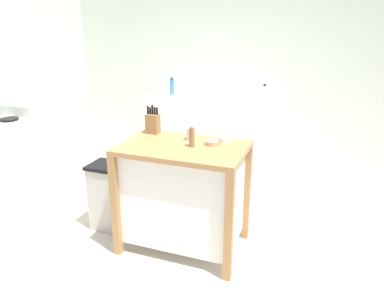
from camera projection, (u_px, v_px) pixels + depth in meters
ground_plane at (171, 236)px, 3.28m from camera, size 6.03×6.03×0.00m
wall_back at (238, 64)px, 4.99m from camera, size 5.03×0.10×2.60m
wall_left at (11, 69)px, 4.50m from camera, size 0.10×2.97×2.60m
kitchen_island at (184, 191)px, 3.00m from camera, size 1.00×0.66×0.91m
knife_block at (153, 123)px, 3.17m from camera, size 0.11×0.09×0.25m
bowl_ceramic_wide at (212, 142)px, 2.89m from camera, size 0.11×0.11×0.03m
bowl_stoneware_deep at (225, 139)px, 2.97m from camera, size 0.14×0.14×0.04m
drinking_cup at (191, 134)px, 3.00m from camera, size 0.07×0.07×0.11m
pepper_grinder at (192, 136)px, 2.82m from camera, size 0.04×0.04×0.18m
trash_bin at (111, 196)px, 3.34m from camera, size 0.36×0.28×0.63m
sink_counter at (207, 128)px, 5.05m from camera, size 1.71×0.60×0.89m
sink_faucet at (211, 87)px, 5.00m from camera, size 0.02×0.02×0.22m
bottle_dish_soap at (172, 87)px, 5.03m from camera, size 0.06×0.06×0.24m
bottle_hand_soap at (264, 93)px, 4.63m from camera, size 0.06×0.06×0.21m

